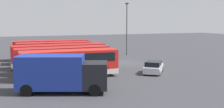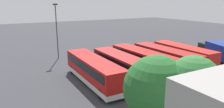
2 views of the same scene
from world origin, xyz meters
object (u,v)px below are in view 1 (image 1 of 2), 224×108
object	(u,v)px
bus_single_deck_fourth	(54,52)
bus_single_deck_fifth	(51,49)
car_hatchback_silver	(154,67)
bus_single_deck_second	(63,58)
box_truck_blue	(61,73)
bus_single_deck_near_end	(69,63)
lamp_post_tall	(127,25)
waste_bin_yellow	(115,55)
bus_single_deck_third	(59,55)

from	to	relation	value
bus_single_deck_fourth	bus_single_deck_fifth	xyz separation A→B (m)	(3.69, -0.13, 0.00)
car_hatchback_silver	bus_single_deck_second	bearing A→B (deg)	65.36
bus_single_deck_fourth	box_truck_blue	distance (m)	16.66
bus_single_deck_second	box_truck_blue	distance (m)	9.42
bus_single_deck_near_end	lamp_post_tall	distance (m)	20.35
car_hatchback_silver	waste_bin_yellow	xyz separation A→B (m)	(13.64, -0.39, -0.22)
box_truck_blue	lamp_post_tall	xyz separation A→B (m)	(20.86, -15.02, 3.49)
lamp_post_tall	bus_single_deck_fifth	bearing A→B (deg)	92.71
bus_single_deck_second	bus_single_deck_fifth	size ratio (longest dim) A/B	0.98
waste_bin_yellow	car_hatchback_silver	bearing A→B (deg)	178.36
bus_single_deck_near_end	waste_bin_yellow	world-z (taller)	bus_single_deck_near_end
box_truck_blue	waste_bin_yellow	distance (m)	21.99
bus_single_deck_third	bus_single_deck_fourth	distance (m)	3.77
bus_single_deck_near_end	lamp_post_tall	size ratio (longest dim) A/B	1.14
bus_single_deck_near_end	lamp_post_tall	world-z (taller)	lamp_post_tall
box_truck_blue	lamp_post_tall	bearing A→B (deg)	-35.76
bus_single_deck_second	bus_single_deck_fifth	xyz separation A→B (m)	(11.02, -0.10, 0.00)
bus_single_deck_fifth	lamp_post_tall	xyz separation A→B (m)	(0.62, -13.05, 3.57)
bus_single_deck_fifth	bus_single_deck_near_end	bearing A→B (deg)	179.69
waste_bin_yellow	bus_single_deck_fifth	bearing A→B (deg)	79.75
box_truck_blue	car_hatchback_silver	size ratio (longest dim) A/B	1.88
bus_single_deck_near_end	bus_single_deck_third	size ratio (longest dim) A/B	0.85
waste_bin_yellow	box_truck_blue	bearing A→B (deg)	147.18
bus_single_deck_second	car_hatchback_silver	distance (m)	10.65
bus_single_deck_fifth	car_hatchback_silver	xyz separation A→B (m)	(-15.44, -9.54, -0.92)
bus_single_deck_fourth	car_hatchback_silver	bearing A→B (deg)	-140.56
bus_single_deck_second	bus_single_deck_third	distance (m)	3.56
box_truck_blue	car_hatchback_silver	bearing A→B (deg)	-67.32
bus_single_deck_third	waste_bin_yellow	xyz separation A→B (m)	(5.66, -9.91, -1.15)
bus_single_deck_near_end	lamp_post_tall	xyz separation A→B (m)	(15.14, -13.13, 3.58)
lamp_post_tall	bus_single_deck_fourth	bearing A→B (deg)	108.10
bus_single_deck_second	bus_single_deck_fourth	bearing A→B (deg)	0.18
bus_single_deck_fourth	box_truck_blue	bearing A→B (deg)	173.65
bus_single_deck_second	bus_single_deck_fourth	xyz separation A→B (m)	(7.33, 0.02, -0.00)
bus_single_deck_third	car_hatchback_silver	size ratio (longest dim) A/B	2.86
bus_single_deck_third	bus_single_deck_second	bearing A→B (deg)	178.07
bus_single_deck_third	waste_bin_yellow	world-z (taller)	bus_single_deck_third
bus_single_deck_fourth	lamp_post_tall	size ratio (longest dim) A/B	1.16
bus_single_deck_third	lamp_post_tall	world-z (taller)	lamp_post_tall
bus_single_deck_fifth	box_truck_blue	bearing A→B (deg)	174.44
bus_single_deck_third	bus_single_deck_fourth	xyz separation A→B (m)	(3.77, 0.14, -0.00)
bus_single_deck_second	lamp_post_tall	xyz separation A→B (m)	(11.63, -13.16, 3.57)
bus_single_deck_fifth	car_hatchback_silver	bearing A→B (deg)	-148.29
car_hatchback_silver	lamp_post_tall	size ratio (longest dim) A/B	0.47
bus_single_deck_fourth	bus_single_deck_fifth	bearing A→B (deg)	-1.96
bus_single_deck_near_end	bus_single_deck_fifth	size ratio (longest dim) A/B	0.90
box_truck_blue	lamp_post_tall	distance (m)	25.95
box_truck_blue	waste_bin_yellow	world-z (taller)	box_truck_blue
bus_single_deck_near_end	car_hatchback_silver	xyz separation A→B (m)	(-0.92, -9.62, -0.92)
bus_single_deck_near_end	bus_single_deck_fourth	world-z (taller)	same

